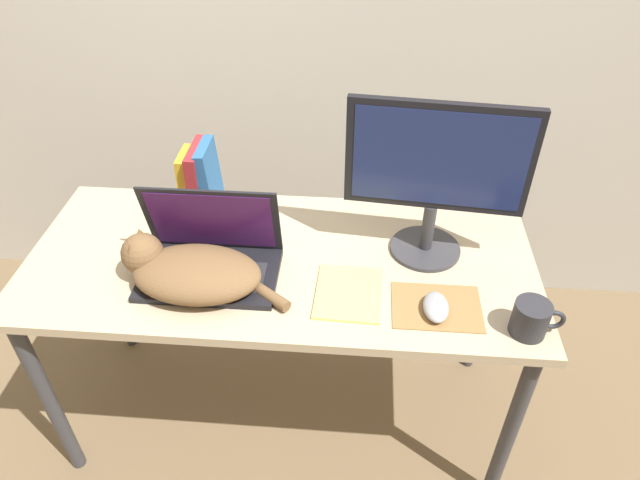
{
  "coord_description": "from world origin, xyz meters",
  "views": [
    {
      "loc": [
        0.21,
        -0.92,
        1.8
      ],
      "look_at": [
        0.12,
        0.29,
        0.83
      ],
      "focal_mm": 32.0,
      "sensor_mm": 36.0,
      "label": 1
    }
  ],
  "objects_px": {
    "book_row": "(200,179)",
    "notepad": "(349,293)",
    "cat": "(189,271)",
    "mug": "(531,319)",
    "computer_mouse": "(436,307)",
    "external_monitor": "(436,173)",
    "laptop": "(210,258)"
  },
  "relations": [
    {
      "from": "cat",
      "to": "notepad",
      "type": "height_order",
      "value": "cat"
    },
    {
      "from": "cat",
      "to": "external_monitor",
      "type": "xyz_separation_m",
      "value": [
        0.64,
        0.2,
        0.21
      ]
    },
    {
      "from": "laptop",
      "to": "mug",
      "type": "relative_size",
      "value": 2.9
    },
    {
      "from": "computer_mouse",
      "to": "mug",
      "type": "bearing_deg",
      "value": -11.87
    },
    {
      "from": "cat",
      "to": "book_row",
      "type": "relative_size",
      "value": 2.07
    },
    {
      "from": "laptop",
      "to": "mug",
      "type": "bearing_deg",
      "value": -11.01
    },
    {
      "from": "cat",
      "to": "mug",
      "type": "relative_size",
      "value": 3.62
    },
    {
      "from": "book_row",
      "to": "mug",
      "type": "relative_size",
      "value": 1.75
    },
    {
      "from": "book_row",
      "to": "mug",
      "type": "bearing_deg",
      "value": -26.33
    },
    {
      "from": "book_row",
      "to": "notepad",
      "type": "height_order",
      "value": "book_row"
    },
    {
      "from": "external_monitor",
      "to": "computer_mouse",
      "type": "distance_m",
      "value": 0.35
    },
    {
      "from": "laptop",
      "to": "notepad",
      "type": "height_order",
      "value": "laptop"
    },
    {
      "from": "cat",
      "to": "laptop",
      "type": "bearing_deg",
      "value": 57.83
    },
    {
      "from": "cat",
      "to": "book_row",
      "type": "height_order",
      "value": "book_row"
    },
    {
      "from": "cat",
      "to": "computer_mouse",
      "type": "relative_size",
      "value": 4.3
    },
    {
      "from": "external_monitor",
      "to": "computer_mouse",
      "type": "bearing_deg",
      "value": -87.74
    },
    {
      "from": "cat",
      "to": "mug",
      "type": "distance_m",
      "value": 0.88
    },
    {
      "from": "book_row",
      "to": "notepad",
      "type": "bearing_deg",
      "value": -37.02
    },
    {
      "from": "laptop",
      "to": "cat",
      "type": "xyz_separation_m",
      "value": [
        -0.04,
        -0.07,
        0.01
      ]
    },
    {
      "from": "computer_mouse",
      "to": "notepad",
      "type": "height_order",
      "value": "computer_mouse"
    },
    {
      "from": "external_monitor",
      "to": "computer_mouse",
      "type": "height_order",
      "value": "external_monitor"
    },
    {
      "from": "book_row",
      "to": "notepad",
      "type": "distance_m",
      "value": 0.61
    },
    {
      "from": "external_monitor",
      "to": "notepad",
      "type": "xyz_separation_m",
      "value": [
        -0.22,
        -0.2,
        -0.26
      ]
    },
    {
      "from": "computer_mouse",
      "to": "notepad",
      "type": "distance_m",
      "value": 0.23
    },
    {
      "from": "computer_mouse",
      "to": "book_row",
      "type": "height_order",
      "value": "book_row"
    },
    {
      "from": "notepad",
      "to": "mug",
      "type": "distance_m",
      "value": 0.46
    },
    {
      "from": "mug",
      "to": "laptop",
      "type": "bearing_deg",
      "value": 168.99
    },
    {
      "from": "laptop",
      "to": "external_monitor",
      "type": "bearing_deg",
      "value": 12.94
    },
    {
      "from": "book_row",
      "to": "computer_mouse",
      "type": "bearing_deg",
      "value": -30.36
    },
    {
      "from": "cat",
      "to": "notepad",
      "type": "xyz_separation_m",
      "value": [
        0.43,
        0.0,
        -0.05
      ]
    },
    {
      "from": "cat",
      "to": "notepad",
      "type": "relative_size",
      "value": 2.17
    },
    {
      "from": "laptop",
      "to": "mug",
      "type": "distance_m",
      "value": 0.85
    }
  ]
}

